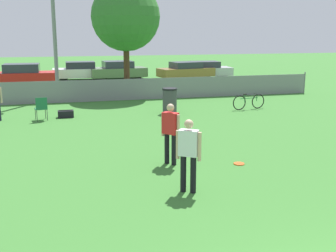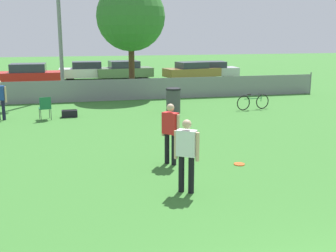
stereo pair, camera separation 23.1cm
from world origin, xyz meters
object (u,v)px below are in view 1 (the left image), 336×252
at_px(parked_car_red, 22,76).
at_px(frisbee_disc, 239,164).
at_px(player_thrower_red, 170,130).
at_px(tree_near_pole, 126,17).
at_px(gear_bag_sideline, 66,114).
at_px(parked_car_silver, 204,70).
at_px(bicycle_sideline, 249,102).
at_px(parked_car_white, 80,71).
at_px(player_receiver_white, 188,151).
at_px(parked_car_tan, 186,71).
at_px(trash_bin, 170,101).
at_px(parked_car_olive, 118,70).
at_px(folding_chair_sideline, 41,107).

bearing_deg(parked_car_red, frisbee_disc, -68.36).
bearing_deg(player_thrower_red, tree_near_pole, 136.38).
bearing_deg(gear_bag_sideline, parked_car_silver, 50.84).
height_order(bicycle_sideline, parked_car_white, parked_car_white).
bearing_deg(player_receiver_white, gear_bag_sideline, 139.96).
bearing_deg(tree_near_pole, parked_car_white, 103.44).
distance_m(parked_car_red, parked_car_white, 4.90).
bearing_deg(parked_car_tan, tree_near_pole, -139.35).
relative_size(bicycle_sideline, parked_car_tan, 0.38).
distance_m(player_thrower_red, frisbee_disc, 2.05).
bearing_deg(parked_car_red, gear_bag_sideline, -75.76).
bearing_deg(parked_car_red, parked_car_silver, 10.85).
bearing_deg(trash_bin, gear_bag_sideline, 178.15).
xyz_separation_m(bicycle_sideline, parked_car_white, (-6.73, 14.25, 0.31)).
bearing_deg(parked_car_olive, parked_car_tan, -19.97).
height_order(player_receiver_white, gear_bag_sideline, player_receiver_white).
bearing_deg(frisbee_disc, parked_car_tan, 76.91).
relative_size(player_thrower_red, player_receiver_white, 1.00).
xyz_separation_m(player_thrower_red, parked_car_silver, (8.15, 20.32, -0.31)).
height_order(tree_near_pole, parked_car_white, tree_near_pole).
height_order(folding_chair_sideline, parked_car_red, parked_car_red).
bearing_deg(parked_car_red, parked_car_tan, 9.10).
bearing_deg(parked_car_white, parked_car_silver, -5.09).
distance_m(tree_near_pole, parked_car_red, 8.84).
relative_size(trash_bin, parked_car_white, 0.27).
height_order(player_receiver_white, parked_car_tan, player_receiver_white).
bearing_deg(parked_car_red, player_receiver_white, -74.78).
bearing_deg(tree_near_pole, gear_bag_sideline, -122.25).
bearing_deg(parked_car_silver, parked_car_red, -167.34).
distance_m(player_thrower_red, folding_chair_sideline, 7.66).
xyz_separation_m(parked_car_red, parked_car_tan, (11.46, 1.49, -0.06)).
xyz_separation_m(player_receiver_white, bicycle_sideline, (5.71, 9.04, -0.59)).
height_order(parked_car_olive, parked_car_silver, parked_car_olive).
bearing_deg(parked_car_red, tree_near_pole, -41.55).
height_order(frisbee_disc, parked_car_tan, parked_car_tan).
bearing_deg(parked_car_tan, bicycle_sideline, -105.04).
xyz_separation_m(frisbee_disc, parked_car_tan, (4.69, 20.17, 0.64)).
distance_m(player_receiver_white, folding_chair_sideline, 9.46).
relative_size(player_thrower_red, bicycle_sideline, 0.97).
relative_size(player_thrower_red, parked_car_red, 0.38).
bearing_deg(bicycle_sideline, player_receiver_white, -131.35).
distance_m(tree_near_pole, player_thrower_red, 13.11).
bearing_deg(tree_near_pole, parked_car_red, 136.74).
bearing_deg(folding_chair_sideline, trash_bin, 171.45).
xyz_separation_m(bicycle_sideline, parked_car_red, (-10.58, 11.21, 0.36)).
relative_size(gear_bag_sideline, parked_car_white, 0.16).
distance_m(tree_near_pole, gear_bag_sideline, 7.66).
bearing_deg(folding_chair_sideline, player_thrower_red, 106.08).
bearing_deg(parked_car_olive, parked_car_silver, -10.71).
height_order(gear_bag_sideline, parked_car_tan, parked_car_tan).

